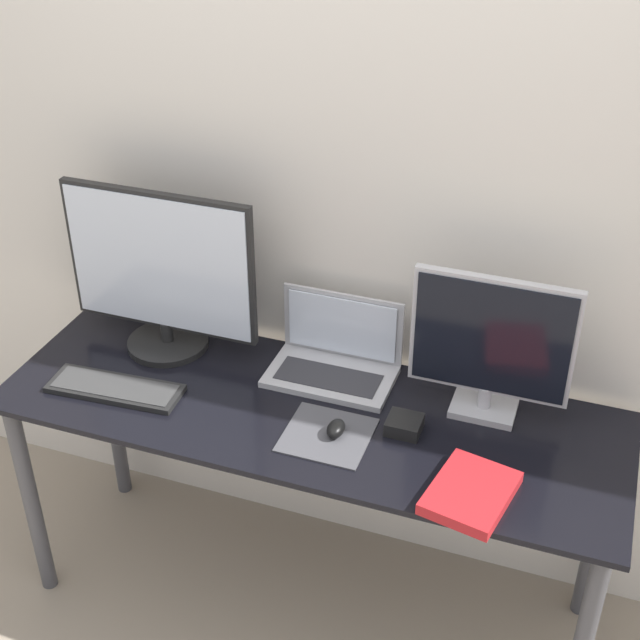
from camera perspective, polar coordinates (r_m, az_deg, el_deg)
wall_back at (r=2.46m, az=2.08°, el=8.46°), size 7.00×0.05×2.50m
desk at (r=2.50m, az=-0.72°, el=-7.75°), size 1.72×0.58×0.75m
monitor_left at (r=2.60m, az=-10.14°, el=2.92°), size 0.58×0.24×0.50m
monitor_right at (r=2.34m, az=10.91°, el=-1.55°), size 0.42×0.12×0.41m
laptop at (r=2.54m, az=0.98°, el=-2.27°), size 0.36×0.22×0.22m
keyboard at (r=2.56m, az=-12.98°, el=-4.28°), size 0.39×0.15×0.02m
mousepad at (r=2.34m, az=0.47°, el=-7.37°), size 0.22×0.22×0.00m
mouse at (r=2.33m, az=1.02°, el=-6.97°), size 0.05×0.07×0.04m
book at (r=2.19m, az=9.61°, el=-10.86°), size 0.22×0.26×0.03m
power_brick at (r=2.36m, az=5.41°, el=-6.69°), size 0.09×0.09×0.04m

